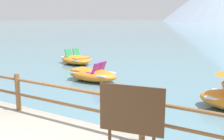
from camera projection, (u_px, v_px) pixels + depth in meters
dock_railing at (71, 99)px, 5.86m from camera, size 23.92×0.12×0.95m
sign_board at (131, 111)px, 4.71m from camera, size 1.17×0.24×1.19m
pedal_boat_2 at (92, 74)px, 11.39m from camera, size 2.29×1.17×0.87m
pedal_boat_4 at (76, 59)px, 15.35m from camera, size 2.51×1.97×0.83m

